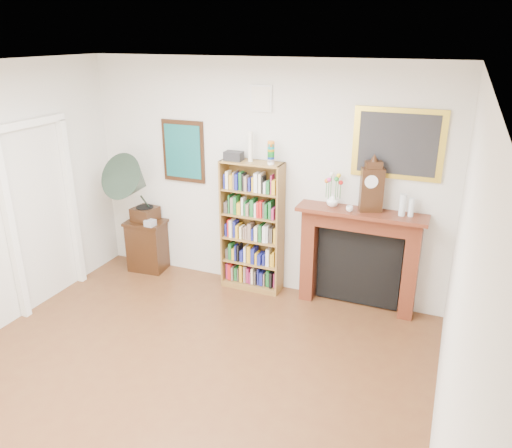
{
  "coord_description": "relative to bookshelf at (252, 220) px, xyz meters",
  "views": [
    {
      "loc": [
        2.13,
        -2.89,
        3.04
      ],
      "look_at": [
        0.3,
        1.6,
        1.18
      ],
      "focal_mm": 35.0,
      "sensor_mm": 36.0,
      "label": 1
    }
  ],
  "objects": [
    {
      "name": "teacup",
      "position": [
        1.19,
        -0.08,
        0.33
      ],
      "size": [
        0.1,
        0.1,
        0.06
      ],
      "primitive_type": "imported",
      "rotation": [
        0.0,
        0.0,
        -0.4
      ],
      "color": "white",
      "rests_on": "fireplace"
    },
    {
      "name": "gilt_painting",
      "position": [
        1.61,
        0.13,
        1.04
      ],
      "size": [
        0.95,
        0.04,
        0.75
      ],
      "color": "gold",
      "rests_on": "back_wall"
    },
    {
      "name": "bottle_right",
      "position": [
        1.83,
        0.02,
        0.4
      ],
      "size": [
        0.06,
        0.06,
        0.2
      ],
      "primitive_type": "cylinder",
      "color": "silver",
      "rests_on": "fireplace"
    },
    {
      "name": "door_casing",
      "position": [
        -2.14,
        -1.14,
        0.35
      ],
      "size": [
        0.08,
        1.02,
        2.17
      ],
      "color": "white",
      "rests_on": "left_wall"
    },
    {
      "name": "bottle_left",
      "position": [
        1.74,
        0.0,
        0.42
      ],
      "size": [
        0.07,
        0.07,
        0.24
      ],
      "primitive_type": "cylinder",
      "color": "silver",
      "rests_on": "fireplace"
    },
    {
      "name": "side_cabinet",
      "position": [
        -1.52,
        -0.05,
        -0.57
      ],
      "size": [
        0.54,
        0.41,
        0.7
      ],
      "primitive_type": "cube",
      "rotation": [
        0.0,
        0.0,
        0.08
      ],
      "color": "black",
      "rests_on": "floor"
    },
    {
      "name": "bookshelf",
      "position": [
        0.0,
        0.0,
        0.0
      ],
      "size": [
        0.76,
        0.27,
        1.89
      ],
      "rotation": [
        0.0,
        0.0,
        -0.01
      ],
      "color": "brown",
      "rests_on": "floor"
    },
    {
      "name": "cd_stack",
      "position": [
        -1.36,
        -0.17,
        -0.18
      ],
      "size": [
        0.13,
        0.13,
        0.08
      ],
      "primitive_type": "cube",
      "rotation": [
        0.0,
        0.0,
        -0.07
      ],
      "color": "#B9BAC6",
      "rests_on": "side_cabinet"
    },
    {
      "name": "mantel_clock",
      "position": [
        1.4,
        0.03,
        0.57
      ],
      "size": [
        0.27,
        0.21,
        0.56
      ],
      "rotation": [
        0.0,
        0.0,
        0.36
      ],
      "color": "black",
      "rests_on": "fireplace"
    },
    {
      "name": "room",
      "position": [
        0.06,
        -2.34,
        0.48
      ],
      "size": [
        4.51,
        5.01,
        2.81
      ],
      "color": "#58301A",
      "rests_on": "ground"
    },
    {
      "name": "small_picture",
      "position": [
        0.06,
        0.13,
        1.44
      ],
      "size": [
        0.26,
        0.04,
        0.3
      ],
      "color": "white",
      "rests_on": "back_wall"
    },
    {
      "name": "flower_vase",
      "position": [
        0.97,
        0.03,
        0.37
      ],
      "size": [
        0.15,
        0.15,
        0.15
      ],
      "primitive_type": "imported",
      "rotation": [
        0.0,
        0.0,
        0.06
      ],
      "color": "white",
      "rests_on": "fireplace"
    },
    {
      "name": "gramophone",
      "position": [
        -1.53,
        -0.18,
        0.33
      ],
      "size": [
        0.66,
        0.79,
        0.97
      ],
      "rotation": [
        0.0,
        0.0,
        -0.1
      ],
      "color": "black",
      "rests_on": "side_cabinet"
    },
    {
      "name": "fireplace",
      "position": [
        1.31,
        0.05,
        -0.2
      ],
      "size": [
        1.44,
        0.35,
        1.21
      ],
      "rotation": [
        0.0,
        0.0,
        -0.01
      ],
      "color": "#522113",
      "rests_on": "floor"
    },
    {
      "name": "teal_poster",
      "position": [
        -0.99,
        0.13,
        0.74
      ],
      "size": [
        0.58,
        0.04,
        0.78
      ],
      "color": "black",
      "rests_on": "back_wall"
    }
  ]
}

